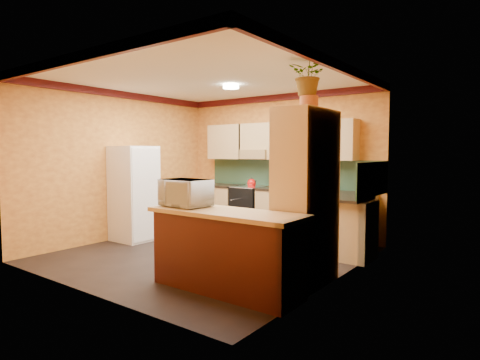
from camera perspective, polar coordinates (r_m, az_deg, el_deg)
name	(u,v)px	position (r m, az deg, el deg)	size (l,w,h in m)	color
room_shell	(220,121)	(6.38, -2.90, 8.44)	(4.24, 4.24, 2.72)	black
base_cabinets_back	(276,213)	(7.62, 5.12, -4.72)	(3.65, 0.60, 0.88)	tan
countertop_back	(276,189)	(7.57, 5.14, -1.28)	(3.65, 0.62, 0.04)	black
stove	(249,210)	(7.96, 1.26, -4.23)	(0.58, 0.58, 0.91)	black
kettle	(252,183)	(7.80, 1.66, -0.37)	(0.17, 0.17, 0.18)	#BA100C
sink	(314,189)	(7.20, 10.42, -1.32)	(0.48, 0.40, 0.03)	silver
base_cabinets_right	(346,229)	(6.26, 14.79, -6.77)	(0.60, 0.80, 0.88)	tan
countertop_right	(346,199)	(6.19, 14.86, -2.58)	(0.62, 0.80, 0.04)	black
fridge	(134,193)	(7.47, -14.84, -1.85)	(0.68, 0.66, 1.70)	white
pantry	(306,197)	(4.88, 9.36, -2.46)	(0.48, 0.90, 2.10)	tan
fern_pot	(309,103)	(4.93, 9.78, 10.77)	(0.22, 0.22, 0.16)	#AA5429
fern	(309,75)	(4.98, 9.83, 14.49)	(0.44, 0.38, 0.49)	tan
breakfast_bar	(226,253)	(4.65, -2.05, -10.36)	(1.80, 0.55, 0.88)	#471D10
bar_top	(226,213)	(4.56, -2.07, -4.69)	(1.90, 0.65, 0.05)	tan
microwave	(185,193)	(4.95, -7.80, -1.82)	(0.60, 0.41, 0.33)	white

